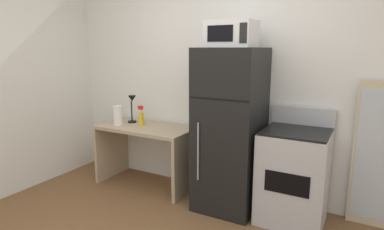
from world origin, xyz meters
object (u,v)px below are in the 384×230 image
object	(u,v)px
desk_lamp	(132,104)
microwave	(232,34)
refrigerator	(230,130)
oven_range	(294,175)
leaning_mirror	(378,156)
paper_towel_roll	(118,115)
spray_bottle	(141,118)
desk	(146,144)

from	to	relation	value
desk_lamp	microwave	distance (m)	1.62
refrigerator	microwave	xyz separation A→B (m)	(0.00, -0.02, 0.98)
oven_range	leaning_mirror	bearing A→B (deg)	19.99
leaning_mirror	paper_towel_roll	bearing A→B (deg)	-172.79
desk_lamp	leaning_mirror	size ratio (longest dim) A/B	0.25
desk_lamp	spray_bottle	xyz separation A→B (m)	(0.19, -0.07, -0.14)
oven_range	leaning_mirror	size ratio (longest dim) A/B	0.79
leaning_mirror	desk_lamp	bearing A→B (deg)	-176.34
refrigerator	leaning_mirror	size ratio (longest dim) A/B	1.21
desk	refrigerator	xyz separation A→B (m)	(1.12, -0.03, 0.32)
desk	paper_towel_roll	size ratio (longest dim) A/B	4.93
refrigerator	oven_range	distance (m)	0.77
spray_bottle	refrigerator	bearing A→B (deg)	-1.88
desk_lamp	refrigerator	distance (m)	1.40
desk	spray_bottle	size ratio (longest dim) A/B	4.76
paper_towel_roll	oven_range	xyz separation A→B (m)	(2.13, 0.10, -0.40)
spray_bottle	paper_towel_roll	xyz separation A→B (m)	(-0.27, -0.11, 0.02)
desk	desk_lamp	xyz separation A→B (m)	(-0.26, 0.08, 0.46)
paper_towel_roll	refrigerator	distance (m)	1.47
refrigerator	microwave	world-z (taller)	microwave
desk_lamp	spray_bottle	distance (m)	0.25
oven_range	refrigerator	bearing A→B (deg)	-177.47
desk	leaning_mirror	distance (m)	2.50
refrigerator	leaning_mirror	distance (m)	1.40
spray_bottle	oven_range	size ratio (longest dim) A/B	0.23
refrigerator	leaning_mirror	world-z (taller)	refrigerator
desk_lamp	refrigerator	xyz separation A→B (m)	(1.38, -0.11, -0.14)
refrigerator	paper_towel_roll	bearing A→B (deg)	-177.13
spray_bottle	desk_lamp	bearing A→B (deg)	160.29
desk_lamp	oven_range	xyz separation A→B (m)	(2.05, -0.08, -0.52)
desk	microwave	xyz separation A→B (m)	(1.12, -0.05, 1.30)
desk_lamp	oven_range	bearing A→B (deg)	-2.21
desk	desk_lamp	bearing A→B (deg)	163.38
desk	desk_lamp	distance (m)	0.54
desk	spray_bottle	bearing A→B (deg)	172.30
desk_lamp	spray_bottle	world-z (taller)	desk_lamp
spray_bottle	refrigerator	size ratio (longest dim) A/B	0.15
desk	refrigerator	size ratio (longest dim) A/B	0.70
paper_towel_roll	leaning_mirror	bearing A→B (deg)	7.21
desk_lamp	leaning_mirror	distance (m)	2.77
desk_lamp	desk	bearing A→B (deg)	-16.62
spray_bottle	oven_range	world-z (taller)	oven_range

